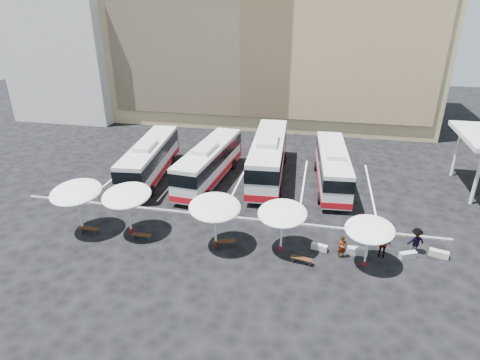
% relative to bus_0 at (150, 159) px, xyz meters
% --- Properties ---
extents(ground, '(120.00, 120.00, 0.00)m').
position_rel_bus_0_xyz_m(ground, '(8.45, -6.62, -1.94)').
color(ground, black).
rests_on(ground, ground).
extents(sandstone_building, '(42.00, 18.25, 29.60)m').
position_rel_bus_0_xyz_m(sandstone_building, '(8.45, 25.25, 10.69)').
color(sandstone_building, tan).
rests_on(sandstone_building, ground).
extents(apartment_block, '(14.00, 14.00, 18.00)m').
position_rel_bus_0_xyz_m(apartment_block, '(-19.55, 21.38, 7.06)').
color(apartment_block, beige).
rests_on(apartment_block, ground).
extents(curb_divider, '(34.00, 0.25, 0.15)m').
position_rel_bus_0_xyz_m(curb_divider, '(8.45, -6.12, -1.86)').
color(curb_divider, black).
rests_on(curb_divider, ground).
extents(bay_lines, '(24.15, 12.00, 0.01)m').
position_rel_bus_0_xyz_m(bay_lines, '(8.45, 1.38, -1.93)').
color(bay_lines, white).
rests_on(bay_lines, ground).
extents(bus_0, '(3.72, 12.15, 3.80)m').
position_rel_bus_0_xyz_m(bus_0, '(0.00, 0.00, 0.00)').
color(bus_0, silver).
rests_on(bus_0, ground).
extents(bus_1, '(3.64, 12.16, 3.80)m').
position_rel_bus_0_xyz_m(bus_1, '(5.71, 0.38, 0.00)').
color(bus_1, silver).
rests_on(bus_1, ground).
extents(bus_2, '(3.66, 13.53, 4.25)m').
position_rel_bus_0_xyz_m(bus_2, '(10.94, 2.42, 0.23)').
color(bus_2, silver).
rests_on(bus_2, ground).
extents(bus_3, '(3.32, 11.77, 3.69)m').
position_rel_bus_0_xyz_m(bus_3, '(16.90, 1.78, -0.06)').
color(bus_3, silver).
rests_on(bus_3, ground).
extents(sunshade_0, '(3.74, 3.79, 3.79)m').
position_rel_bus_0_xyz_m(sunshade_0, '(-1.08, -10.22, 1.28)').
color(sunshade_0, silver).
rests_on(sunshade_0, ground).
extents(sunshade_1, '(3.68, 3.72, 3.65)m').
position_rel_bus_0_xyz_m(sunshade_1, '(2.56, -9.77, 1.16)').
color(sunshade_1, silver).
rests_on(sunshade_1, ground).
extents(sunshade_2, '(4.57, 4.60, 3.66)m').
position_rel_bus_0_xyz_m(sunshade_2, '(9.10, -10.19, 1.17)').
color(sunshade_2, silver).
rests_on(sunshade_2, ground).
extents(sunshade_3, '(3.63, 3.67, 3.43)m').
position_rel_bus_0_xyz_m(sunshade_3, '(13.55, -9.77, 0.97)').
color(sunshade_3, silver).
rests_on(sunshade_3, ground).
extents(sunshade_4, '(3.96, 3.98, 3.20)m').
position_rel_bus_0_xyz_m(sunshade_4, '(19.03, -10.38, 0.78)').
color(sunshade_4, silver).
rests_on(sunshade_4, ground).
extents(wood_bench_0, '(1.47, 0.44, 0.45)m').
position_rel_bus_0_xyz_m(wood_bench_0, '(-0.41, -10.38, -1.60)').
color(wood_bench_0, black).
rests_on(wood_bench_0, ground).
extents(wood_bench_1, '(1.43, 0.40, 0.44)m').
position_rel_bus_0_xyz_m(wood_bench_1, '(3.69, -10.40, -1.60)').
color(wood_bench_1, black).
rests_on(wood_bench_1, ground).
extents(wood_bench_2, '(1.63, 0.79, 0.48)m').
position_rel_bus_0_xyz_m(wood_bench_2, '(9.65, -10.08, -1.57)').
color(wood_bench_2, black).
rests_on(wood_bench_2, ground).
extents(wood_bench_3, '(1.46, 0.63, 0.43)m').
position_rel_bus_0_xyz_m(wood_bench_3, '(15.05, -10.97, -1.61)').
color(wood_bench_3, black).
rests_on(wood_bench_3, ground).
extents(conc_bench_0, '(1.16, 0.64, 0.41)m').
position_rel_bus_0_xyz_m(conc_bench_0, '(16.14, -9.13, -1.73)').
color(conc_bench_0, '#979792').
rests_on(conc_bench_0, ground).
extents(conc_bench_1, '(1.31, 0.45, 0.49)m').
position_rel_bus_0_xyz_m(conc_bench_1, '(18.66, -9.14, -1.69)').
color(conc_bench_1, '#979792').
rests_on(conc_bench_1, ground).
extents(conc_bench_2, '(1.21, 0.83, 0.43)m').
position_rel_bus_0_xyz_m(conc_bench_2, '(21.93, -8.89, -1.72)').
color(conc_bench_2, '#979792').
rests_on(conc_bench_2, ground).
extents(conc_bench_3, '(1.28, 0.71, 0.46)m').
position_rel_bus_0_xyz_m(conc_bench_3, '(23.96, -8.33, -1.71)').
color(conc_bench_3, '#979792').
rests_on(conc_bench_3, ground).
extents(passenger_0, '(0.66, 0.52, 1.58)m').
position_rel_bus_0_xyz_m(passenger_0, '(17.58, -9.72, -1.15)').
color(passenger_0, black).
rests_on(passenger_0, ground).
extents(passenger_1, '(1.01, 0.99, 1.64)m').
position_rel_bus_0_xyz_m(passenger_1, '(20.37, -7.49, -1.12)').
color(passenger_1, black).
rests_on(passenger_1, ground).
extents(passenger_2, '(1.17, 0.71, 1.86)m').
position_rel_bus_0_xyz_m(passenger_2, '(20.20, -9.06, -1.01)').
color(passenger_2, black).
rests_on(passenger_2, ground).
extents(passenger_3, '(1.39, 1.07, 1.89)m').
position_rel_bus_0_xyz_m(passenger_3, '(22.40, -8.20, -0.99)').
color(passenger_3, black).
rests_on(passenger_3, ground).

